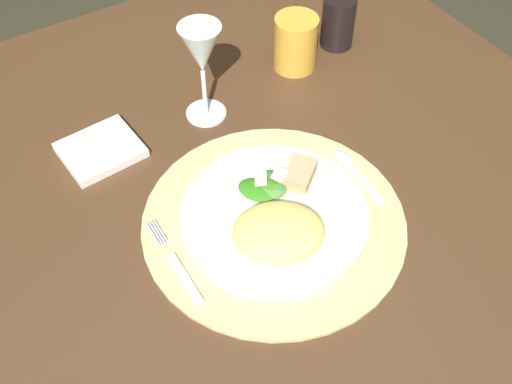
% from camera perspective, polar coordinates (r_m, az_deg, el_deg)
% --- Properties ---
extents(ground_plane, '(6.00, 6.00, 0.00)m').
position_cam_1_polar(ground_plane, '(1.61, 0.05, -15.88)').
color(ground_plane, '#2C2C1E').
extents(dining_table, '(1.11, 1.08, 0.75)m').
position_cam_1_polar(dining_table, '(1.11, 0.07, -3.31)').
color(dining_table, '#452C1A').
rests_on(dining_table, ground).
extents(placemat, '(0.39, 0.39, 0.01)m').
position_cam_1_polar(placemat, '(0.91, 1.66, -2.74)').
color(placemat, tan).
rests_on(placemat, dining_table).
extents(dinner_plate, '(0.28, 0.28, 0.02)m').
position_cam_1_polar(dinner_plate, '(0.90, 1.68, -2.26)').
color(dinner_plate, silver).
rests_on(dinner_plate, placemat).
extents(pasta_serving, '(0.16, 0.15, 0.04)m').
position_cam_1_polar(pasta_serving, '(0.85, 2.12, -3.68)').
color(pasta_serving, '#EBC867').
rests_on(pasta_serving, dinner_plate).
extents(salad_greens, '(0.08, 0.07, 0.03)m').
position_cam_1_polar(salad_greens, '(0.91, 1.01, 0.53)').
color(salad_greens, '#306B18').
rests_on(salad_greens, dinner_plate).
extents(bread_piece, '(0.07, 0.07, 0.02)m').
position_cam_1_polar(bread_piece, '(0.93, 4.04, 1.68)').
color(bread_piece, tan).
rests_on(bread_piece, dinner_plate).
extents(fork, '(0.02, 0.16, 0.00)m').
position_cam_1_polar(fork, '(0.86, -7.38, -6.72)').
color(fork, silver).
rests_on(fork, placemat).
extents(spoon, '(0.02, 0.13, 0.01)m').
position_cam_1_polar(spoon, '(0.98, 8.85, 2.21)').
color(spoon, silver).
rests_on(spoon, placemat).
extents(napkin, '(0.13, 0.11, 0.01)m').
position_cam_1_polar(napkin, '(1.03, -14.19, 3.80)').
color(napkin, white).
rests_on(napkin, dining_table).
extents(wine_glass, '(0.07, 0.07, 0.18)m').
position_cam_1_polar(wine_glass, '(0.99, -5.09, 12.64)').
color(wine_glass, silver).
rests_on(wine_glass, dining_table).
extents(amber_tumbler, '(0.08, 0.08, 0.10)m').
position_cam_1_polar(amber_tumbler, '(1.15, 3.68, 13.62)').
color(amber_tumbler, gold).
rests_on(amber_tumbler, dining_table).
extents(dark_tumbler, '(0.06, 0.06, 0.10)m').
position_cam_1_polar(dark_tumbler, '(1.21, 7.61, 15.35)').
color(dark_tumbler, black).
rests_on(dark_tumbler, dining_table).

